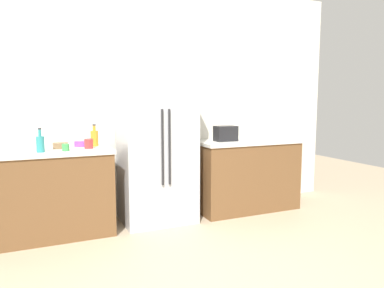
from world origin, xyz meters
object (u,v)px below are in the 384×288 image
at_px(bottle_b, 94,138).
at_px(cup_c, 66,147).
at_px(cup_b, 23,146).
at_px(cup_a, 89,144).
at_px(bottle_a, 40,143).
at_px(toaster, 226,134).
at_px(bowl_a, 60,145).
at_px(bowl_b, 81,144).
at_px(refrigerator, 157,144).

relative_size(bottle_b, cup_c, 3.40).
bearing_deg(cup_b, cup_a, -15.01).
bearing_deg(bottle_a, toaster, 3.60).
xyz_separation_m(bowl_a, bowl_b, (0.22, 0.08, -0.00)).
xyz_separation_m(toaster, bottle_b, (-1.58, 0.14, -0.00)).
xyz_separation_m(bottle_a, cup_c, (0.23, -0.00, -0.05)).
bearing_deg(cup_c, cup_b, 145.33).
xyz_separation_m(refrigerator, cup_b, (-1.41, 0.11, 0.04)).
xyz_separation_m(bottle_a, cup_a, (0.47, 0.10, -0.04)).
xyz_separation_m(bottle_a, bowl_a, (0.20, 0.23, -0.06)).
xyz_separation_m(cup_c, bowl_a, (-0.04, 0.23, -0.00)).
bearing_deg(bottle_a, cup_b, 120.87).
height_order(toaster, cup_a, toaster).
xyz_separation_m(bottle_b, cup_b, (-0.72, -0.00, -0.05)).
height_order(bottle_a, cup_a, bottle_a).
distance_m(cup_b, bowl_b, 0.58).
bearing_deg(bowl_b, toaster, -5.77).
distance_m(refrigerator, toaster, 0.90).
relative_size(bottle_a, bottle_b, 0.98).
height_order(refrigerator, bowl_b, refrigerator).
xyz_separation_m(toaster, bowl_b, (-1.73, 0.17, -0.07)).
distance_m(refrigerator, bottle_a, 1.26).
distance_m(cup_a, cup_c, 0.26).
bearing_deg(bowl_a, bottle_b, 7.91).
distance_m(cup_b, bowl_a, 0.36).
xyz_separation_m(bottle_b, cup_c, (-0.33, -0.28, -0.06)).
distance_m(refrigerator, cup_c, 1.03).
height_order(toaster, bottle_a, bottle_a).
bearing_deg(bottle_b, cup_b, -179.61).
bearing_deg(toaster, cup_a, -178.83).
relative_size(cup_a, cup_c, 1.43).
relative_size(bottle_a, cup_c, 3.35).
bearing_deg(bowl_b, cup_a, -74.54).
xyz_separation_m(bottle_a, bottle_b, (0.56, 0.28, 0.01)).
bearing_deg(bottle_b, refrigerator, -9.56).
height_order(refrigerator, cup_b, refrigerator).
relative_size(cup_b, bowl_a, 0.59).
bearing_deg(refrigerator, toaster, -1.63).
bearing_deg(refrigerator, bottle_a, -172.67).
distance_m(bowl_a, bowl_b, 0.23).
height_order(cup_b, bowl_a, cup_b).
height_order(toaster, bowl_b, toaster).
xyz_separation_m(cup_b, bowl_a, (0.36, -0.05, -0.01)).
relative_size(cup_a, bowl_b, 0.72).
height_order(refrigerator, bowl_a, refrigerator).
xyz_separation_m(toaster, cup_a, (-1.67, -0.03, -0.04)).
distance_m(bottle_b, bowl_a, 0.37).
bearing_deg(cup_c, bowl_b, 59.78).
bearing_deg(cup_b, toaster, -3.38).
bearing_deg(cup_c, cup_a, 23.37).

